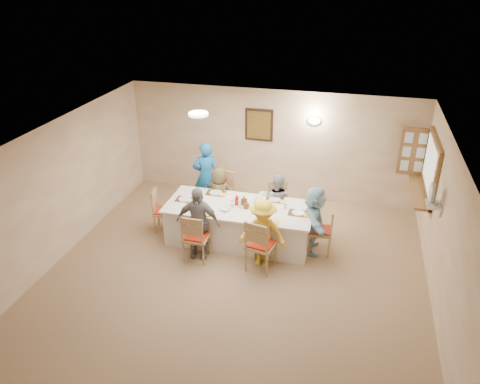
% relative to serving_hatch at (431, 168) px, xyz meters
% --- Properties ---
extents(ground, '(7.00, 7.00, 0.00)m').
position_rel_serving_hatch_xyz_m(ground, '(-3.21, -2.40, -1.50)').
color(ground, '#9A805D').
extents(room_walls, '(7.00, 7.00, 7.00)m').
position_rel_serving_hatch_xyz_m(room_walls, '(-3.21, -2.40, 0.01)').
color(room_walls, tan).
rests_on(room_walls, ground).
extents(wall_picture, '(0.62, 0.05, 0.72)m').
position_rel_serving_hatch_xyz_m(wall_picture, '(-3.51, 1.06, 0.20)').
color(wall_picture, '#332111').
rests_on(wall_picture, room_walls).
extents(wall_sconce, '(0.26, 0.09, 0.18)m').
position_rel_serving_hatch_xyz_m(wall_sconce, '(-2.31, 1.04, 0.40)').
color(wall_sconce, white).
rests_on(wall_sconce, room_walls).
extents(ceiling_light, '(0.36, 0.36, 0.05)m').
position_rel_serving_hatch_xyz_m(ceiling_light, '(-4.21, -0.90, 0.97)').
color(ceiling_light, white).
rests_on(ceiling_light, room_walls).
extents(serving_hatch, '(0.06, 1.50, 1.15)m').
position_rel_serving_hatch_xyz_m(serving_hatch, '(0.00, 0.00, 0.00)').
color(serving_hatch, brown).
rests_on(serving_hatch, room_walls).
extents(hatch_sill, '(0.30, 1.50, 0.05)m').
position_rel_serving_hatch_xyz_m(hatch_sill, '(-0.12, 0.00, -0.53)').
color(hatch_sill, brown).
rests_on(hatch_sill, room_walls).
extents(shutter_door, '(0.55, 0.04, 1.00)m').
position_rel_serving_hatch_xyz_m(shutter_door, '(-0.26, 0.76, 0.00)').
color(shutter_door, brown).
rests_on(shutter_door, room_walls).
extents(fan_shelf, '(0.22, 0.36, 0.03)m').
position_rel_serving_hatch_xyz_m(fan_shelf, '(-0.08, -1.35, -0.10)').
color(fan_shelf, white).
rests_on(fan_shelf, room_walls).
extents(desk_fan, '(0.30, 0.30, 0.28)m').
position_rel_serving_hatch_xyz_m(desk_fan, '(-0.11, -1.35, 0.05)').
color(desk_fan, '#A5A5A8').
rests_on(desk_fan, fan_shelf).
extents(dining_table, '(2.81, 1.19, 0.76)m').
position_rel_serving_hatch_xyz_m(dining_table, '(-3.42, -1.02, -1.12)').
color(dining_table, white).
rests_on(dining_table, ground).
extents(chair_back_left, '(0.51, 0.51, 1.01)m').
position_rel_serving_hatch_xyz_m(chair_back_left, '(-4.02, -0.22, -0.99)').
color(chair_back_left, tan).
rests_on(chair_back_left, ground).
extents(chair_back_right, '(0.51, 0.51, 0.91)m').
position_rel_serving_hatch_xyz_m(chair_back_right, '(-2.82, -0.22, -1.05)').
color(chair_back_right, tan).
rests_on(chair_back_right, ground).
extents(chair_front_left, '(0.46, 0.46, 0.96)m').
position_rel_serving_hatch_xyz_m(chair_front_left, '(-4.02, -1.82, -1.02)').
color(chair_front_left, tan).
rests_on(chair_front_left, ground).
extents(chair_front_right, '(0.57, 0.57, 1.01)m').
position_rel_serving_hatch_xyz_m(chair_front_right, '(-2.82, -1.82, -0.99)').
color(chair_front_right, tan).
rests_on(chair_front_right, ground).
extents(chair_left_end, '(0.51, 0.51, 0.91)m').
position_rel_serving_hatch_xyz_m(chair_left_end, '(-4.97, -1.02, -1.05)').
color(chair_left_end, tan).
rests_on(chair_left_end, ground).
extents(chair_right_end, '(0.46, 0.46, 0.94)m').
position_rel_serving_hatch_xyz_m(chair_right_end, '(-1.87, -1.02, -1.03)').
color(chair_right_end, tan).
rests_on(chair_right_end, ground).
extents(diner_back_left, '(0.61, 0.41, 1.20)m').
position_rel_serving_hatch_xyz_m(diner_back_left, '(-4.02, -0.34, -0.90)').
color(diner_back_left, brown).
rests_on(diner_back_left, ground).
extents(diner_back_right, '(0.62, 0.50, 1.18)m').
position_rel_serving_hatch_xyz_m(diner_back_right, '(-2.82, -0.34, -0.91)').
color(diner_back_right, '#9897A1').
rests_on(diner_back_right, ground).
extents(diner_front_left, '(0.84, 0.39, 1.39)m').
position_rel_serving_hatch_xyz_m(diner_front_left, '(-4.02, -1.70, -0.80)').
color(diner_front_left, gray).
rests_on(diner_front_left, ground).
extents(diner_front_right, '(0.84, 0.49, 1.30)m').
position_rel_serving_hatch_xyz_m(diner_front_right, '(-2.82, -1.70, -0.85)').
color(diner_front_right, yellow).
rests_on(diner_front_right, ground).
extents(diner_right_end, '(1.34, 0.74, 1.32)m').
position_rel_serving_hatch_xyz_m(diner_right_end, '(-2.00, -1.02, -0.84)').
color(diner_right_end, '#9FD2E8').
rests_on(diner_right_end, ground).
extents(caregiver, '(0.86, 0.82, 1.53)m').
position_rel_serving_hatch_xyz_m(caregiver, '(-4.47, 0.13, -0.73)').
color(caregiver, '#1870BB').
rests_on(caregiver, ground).
extents(placemat_fl, '(0.37, 0.27, 0.01)m').
position_rel_serving_hatch_xyz_m(placemat_fl, '(-4.02, -1.44, -0.74)').
color(placemat_fl, '#472B19').
rests_on(placemat_fl, dining_table).
extents(plate_fl, '(0.26, 0.26, 0.02)m').
position_rel_serving_hatch_xyz_m(plate_fl, '(-4.02, -1.44, -0.73)').
color(plate_fl, white).
rests_on(plate_fl, dining_table).
extents(napkin_fl, '(0.13, 0.13, 0.01)m').
position_rel_serving_hatch_xyz_m(napkin_fl, '(-3.84, -1.49, -0.73)').
color(napkin_fl, yellow).
rests_on(napkin_fl, dining_table).
extents(placemat_fr, '(0.33, 0.25, 0.01)m').
position_rel_serving_hatch_xyz_m(placemat_fr, '(-2.82, -1.44, -0.74)').
color(placemat_fr, '#472B19').
rests_on(placemat_fr, dining_table).
extents(plate_fr, '(0.24, 0.24, 0.01)m').
position_rel_serving_hatch_xyz_m(plate_fr, '(-2.82, -1.44, -0.73)').
color(plate_fr, white).
rests_on(plate_fr, dining_table).
extents(napkin_fr, '(0.14, 0.14, 0.01)m').
position_rel_serving_hatch_xyz_m(napkin_fr, '(-2.64, -1.49, -0.73)').
color(napkin_fr, yellow).
rests_on(napkin_fr, dining_table).
extents(placemat_bl, '(0.38, 0.28, 0.01)m').
position_rel_serving_hatch_xyz_m(placemat_bl, '(-4.02, -0.60, -0.74)').
color(placemat_bl, '#472B19').
rests_on(placemat_bl, dining_table).
extents(plate_bl, '(0.25, 0.25, 0.02)m').
position_rel_serving_hatch_xyz_m(plate_bl, '(-4.02, -0.60, -0.73)').
color(plate_bl, white).
rests_on(plate_bl, dining_table).
extents(napkin_bl, '(0.15, 0.15, 0.01)m').
position_rel_serving_hatch_xyz_m(napkin_bl, '(-3.84, -0.65, -0.73)').
color(napkin_bl, yellow).
rests_on(napkin_bl, dining_table).
extents(placemat_br, '(0.35, 0.26, 0.01)m').
position_rel_serving_hatch_xyz_m(placemat_br, '(-2.82, -0.60, -0.74)').
color(placemat_br, '#472B19').
rests_on(placemat_br, dining_table).
extents(plate_br, '(0.23, 0.23, 0.01)m').
position_rel_serving_hatch_xyz_m(plate_br, '(-2.82, -0.60, -0.73)').
color(plate_br, white).
rests_on(plate_br, dining_table).
extents(napkin_br, '(0.13, 0.13, 0.01)m').
position_rel_serving_hatch_xyz_m(napkin_br, '(-2.64, -0.65, -0.73)').
color(napkin_br, yellow).
rests_on(napkin_br, dining_table).
extents(placemat_le, '(0.35, 0.26, 0.01)m').
position_rel_serving_hatch_xyz_m(placemat_le, '(-4.52, -1.02, -0.74)').
color(placemat_le, '#472B19').
rests_on(placemat_le, dining_table).
extents(plate_le, '(0.24, 0.24, 0.02)m').
position_rel_serving_hatch_xyz_m(plate_le, '(-4.52, -1.02, -0.73)').
color(plate_le, white).
rests_on(plate_le, dining_table).
extents(napkin_le, '(0.14, 0.14, 0.01)m').
position_rel_serving_hatch_xyz_m(napkin_le, '(-4.34, -1.07, -0.73)').
color(napkin_le, yellow).
rests_on(napkin_le, dining_table).
extents(placemat_re, '(0.36, 0.27, 0.01)m').
position_rel_serving_hatch_xyz_m(placemat_re, '(-2.30, -1.02, -0.74)').
color(placemat_re, '#472B19').
rests_on(placemat_re, dining_table).
extents(plate_re, '(0.23, 0.23, 0.01)m').
position_rel_serving_hatch_xyz_m(plate_re, '(-2.30, -1.02, -0.73)').
color(plate_re, white).
rests_on(plate_re, dining_table).
extents(napkin_re, '(0.14, 0.14, 0.01)m').
position_rel_serving_hatch_xyz_m(napkin_re, '(-2.12, -1.07, -0.73)').
color(napkin_re, yellow).
rests_on(napkin_re, dining_table).
extents(teacup_a, '(0.19, 0.19, 0.09)m').
position_rel_serving_hatch_xyz_m(teacup_a, '(-4.20, -1.34, -0.70)').
color(teacup_a, white).
rests_on(teacup_a, dining_table).
extents(teacup_b, '(0.15, 0.15, 0.09)m').
position_rel_serving_hatch_xyz_m(teacup_b, '(-3.03, -0.49, -0.70)').
color(teacup_b, white).
rests_on(teacup_b, dining_table).
extents(bowl_a, '(0.30, 0.30, 0.05)m').
position_rel_serving_hatch_xyz_m(bowl_a, '(-3.63, -1.24, -0.72)').
color(bowl_a, white).
rests_on(bowl_a, dining_table).
extents(bowl_b, '(0.23, 0.23, 0.06)m').
position_rel_serving_hatch_xyz_m(bowl_b, '(-3.10, -0.77, -0.71)').
color(bowl_b, white).
rests_on(bowl_b, dining_table).
extents(condiment_ketchup, '(0.15, 0.15, 0.23)m').
position_rel_serving_hatch_xyz_m(condiment_ketchup, '(-3.48, -0.98, -0.63)').
color(condiment_ketchup, red).
rests_on(condiment_ketchup, dining_table).
extents(condiment_brown, '(0.15, 0.15, 0.19)m').
position_rel_serving_hatch_xyz_m(condiment_brown, '(-3.34, -0.94, -0.65)').
color(condiment_brown, '#543616').
rests_on(condiment_brown, dining_table).
extents(condiment_malt, '(0.17, 0.17, 0.16)m').
position_rel_serving_hatch_xyz_m(condiment_malt, '(-3.27, -1.06, -0.66)').
color(condiment_malt, '#543616').
rests_on(condiment_malt, dining_table).
extents(drinking_glass, '(0.06, 0.06, 0.09)m').
position_rel_serving_hatch_xyz_m(drinking_glass, '(-3.57, -0.97, -0.68)').
color(drinking_glass, silver).
rests_on(drinking_glass, dining_table).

